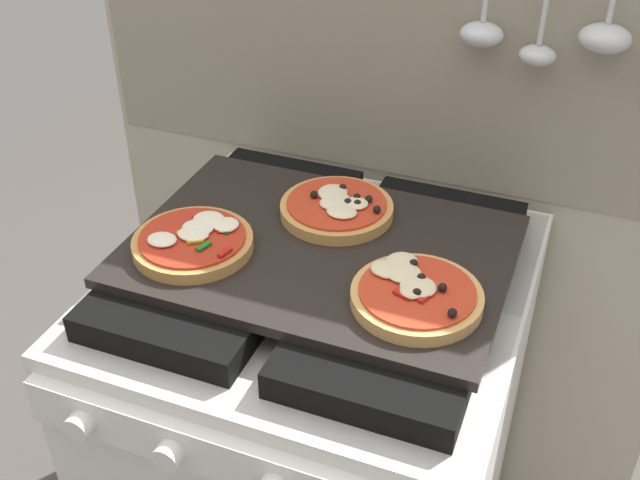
{
  "coord_description": "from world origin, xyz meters",
  "views": [
    {
      "loc": [
        0.33,
        -0.84,
        1.55
      ],
      "look_at": [
        0.0,
        0.0,
        0.93
      ],
      "focal_mm": 43.17,
      "sensor_mm": 36.0,
      "label": 1
    }
  ],
  "objects_px": {
    "pizza_left": "(194,241)",
    "pizza_center": "(337,207)",
    "stove": "(320,460)",
    "baking_tray": "(320,250)",
    "pizza_right": "(415,294)"
  },
  "relations": [
    {
      "from": "baking_tray",
      "to": "pizza_center",
      "type": "height_order",
      "value": "pizza_center"
    },
    {
      "from": "pizza_right",
      "to": "pizza_left",
      "type": "bearing_deg",
      "value": 179.79
    },
    {
      "from": "pizza_center",
      "to": "pizza_right",
      "type": "bearing_deg",
      "value": -43.63
    },
    {
      "from": "pizza_left",
      "to": "pizza_center",
      "type": "bearing_deg",
      "value": 44.82
    },
    {
      "from": "stove",
      "to": "pizza_center",
      "type": "bearing_deg",
      "value": 94.06
    },
    {
      "from": "stove",
      "to": "baking_tray",
      "type": "relative_size",
      "value": 1.67
    },
    {
      "from": "stove",
      "to": "pizza_center",
      "type": "relative_size",
      "value": 5.21
    },
    {
      "from": "baking_tray",
      "to": "pizza_left",
      "type": "distance_m",
      "value": 0.18
    },
    {
      "from": "pizza_center",
      "to": "baking_tray",
      "type": "bearing_deg",
      "value": -85.86
    },
    {
      "from": "stove",
      "to": "baking_tray",
      "type": "distance_m",
      "value": 0.46
    },
    {
      "from": "baking_tray",
      "to": "pizza_right",
      "type": "height_order",
      "value": "pizza_right"
    },
    {
      "from": "baking_tray",
      "to": "pizza_right",
      "type": "bearing_deg",
      "value": -24.3
    },
    {
      "from": "stove",
      "to": "baking_tray",
      "type": "height_order",
      "value": "baking_tray"
    },
    {
      "from": "pizza_right",
      "to": "stove",
      "type": "bearing_deg",
      "value": 156.18
    },
    {
      "from": "stove",
      "to": "pizza_left",
      "type": "xyz_separation_m",
      "value": [
        -0.17,
        -0.07,
        0.48
      ]
    }
  ]
}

